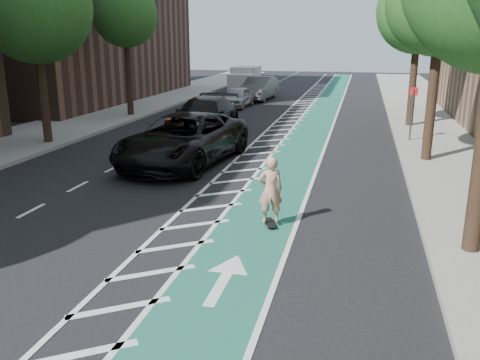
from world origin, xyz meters
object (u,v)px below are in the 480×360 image
(skateboarder, at_px, (270,190))
(suv_far, at_px, (204,116))
(barrel_a, at_px, (179,135))
(suv_near, at_px, (184,139))

(skateboarder, xyz_separation_m, suv_far, (-5.34, 11.60, -0.07))
(skateboarder, height_order, barrel_a, skateboarder)
(skateboarder, distance_m, barrel_a, 10.25)
(suv_far, relative_size, barrel_a, 5.96)
(suv_near, xyz_separation_m, barrel_a, (-1.26, 2.89, -0.44))
(suv_near, relative_size, suv_far, 1.10)
(suv_far, bearing_deg, suv_near, -80.19)
(skateboarder, relative_size, barrel_a, 1.68)
(skateboarder, bearing_deg, suv_far, -85.19)
(suv_near, bearing_deg, barrel_a, 121.05)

